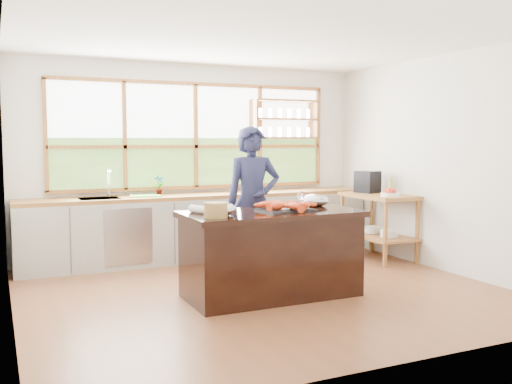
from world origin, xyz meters
TOP-DOWN VIEW (x-y plane):
  - ground_plane at (0.00, 0.00)m, footprint 5.00×5.00m
  - room_shell at (0.02, 0.51)m, footprint 5.02×4.52m
  - back_counter at (-0.02, 1.94)m, footprint 4.90×0.63m
  - right_shelf_unit at (2.19, 0.89)m, footprint 0.62×1.10m
  - island at (0.00, -0.20)m, footprint 1.85×0.90m
  - cook at (0.18, 0.67)m, footprint 0.72×0.54m
  - potted_plant at (-0.60, 2.00)m, footprint 0.17×0.13m
  - cutting_board at (-0.80, 1.94)m, footprint 0.44×0.36m
  - espresso_machine at (2.19, 1.16)m, footprint 0.34×0.35m
  - wine_bottle at (2.24, 0.71)m, footprint 0.06×0.06m
  - fruit_bowl at (2.14, 0.58)m, footprint 0.25×0.25m
  - slate_board at (0.16, -0.22)m, footprint 0.58×0.44m
  - lobster_pile at (0.15, -0.24)m, footprint 0.55×0.48m
  - mixing_bowl_left at (-0.61, -0.32)m, footprint 0.30×0.30m
  - mixing_bowl_right at (0.66, 0.02)m, footprint 0.30×0.30m
  - wine_glass at (0.22, -0.44)m, footprint 0.08×0.08m
  - wicker_basket at (-0.70, -0.42)m, footprint 0.23×0.23m
  - parchment_roll at (-0.73, -0.08)m, footprint 0.18×0.31m

SIDE VIEW (x-z plane):
  - ground_plane at x=0.00m, z-range 0.00..0.00m
  - island at x=0.00m, z-range 0.00..0.90m
  - back_counter at x=-0.02m, z-range 0.00..0.90m
  - right_shelf_unit at x=2.19m, z-range 0.15..1.05m
  - cook at x=0.18m, z-range 0.00..1.80m
  - cutting_board at x=-0.80m, z-range 0.90..0.91m
  - slate_board at x=0.16m, z-range 0.90..0.92m
  - parchment_roll at x=-0.73m, z-range 0.90..0.98m
  - fruit_bowl at x=2.14m, z-range 0.89..1.00m
  - lobster_pile at x=0.15m, z-range 0.92..1.00m
  - mixing_bowl_left at x=-0.61m, z-range 0.89..1.03m
  - mixing_bowl_right at x=0.66m, z-range 0.89..1.04m
  - wicker_basket at x=-0.70m, z-range 0.90..1.05m
  - wine_bottle at x=2.24m, z-range 0.90..1.15m
  - potted_plant at x=-0.60m, z-range 0.90..1.18m
  - espresso_machine at x=2.19m, z-range 0.90..1.20m
  - wine_glass at x=0.22m, z-range 0.95..1.17m
  - room_shell at x=0.02m, z-range 0.40..3.11m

